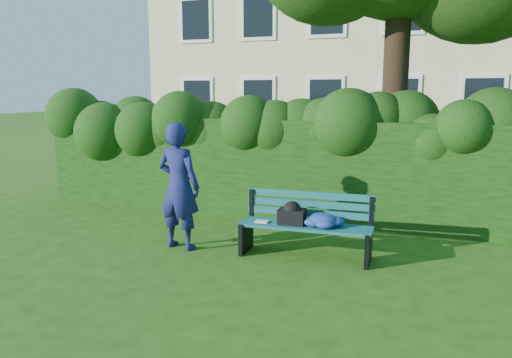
% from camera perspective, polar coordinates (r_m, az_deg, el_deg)
% --- Properties ---
extents(ground, '(80.00, 80.00, 0.00)m').
position_cam_1_polar(ground, '(7.47, -1.70, -7.95)').
color(ground, '#224D12').
rests_on(ground, ground).
extents(hedge, '(10.00, 1.00, 1.80)m').
position_cam_1_polar(hedge, '(9.27, 3.62, 1.31)').
color(hedge, black).
rests_on(hedge, ground).
extents(park_bench, '(1.87, 0.67, 0.89)m').
position_cam_1_polar(park_bench, '(7.02, 5.98, -4.98)').
color(park_bench, '#0F4A4E').
rests_on(park_bench, ground).
extents(man_reading, '(0.72, 0.52, 1.87)m').
position_cam_1_polar(man_reading, '(7.37, -8.80, -0.82)').
color(man_reading, navy).
rests_on(man_reading, ground).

